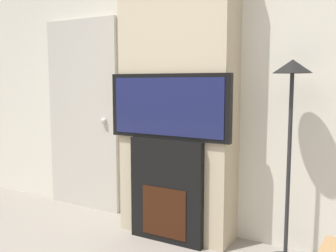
{
  "coord_description": "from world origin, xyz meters",
  "views": [
    {
      "loc": [
        1.57,
        -1.11,
        1.39
      ],
      "look_at": [
        0.0,
        1.65,
        1.02
      ],
      "focal_mm": 40.0,
      "sensor_mm": 36.0,
      "label": 1
    }
  ],
  "objects": [
    {
      "name": "wall_back",
      "position": [
        0.0,
        2.03,
        1.35
      ],
      "size": [
        6.0,
        0.06,
        2.7
      ],
      "color": "silver",
      "rests_on": "ground_plane"
    },
    {
      "name": "chimney_breast",
      "position": [
        0.0,
        1.82,
        1.35
      ],
      "size": [
        1.03,
        0.35,
        2.7
      ],
      "color": "#BCAD8E",
      "rests_on": "ground_plane"
    },
    {
      "name": "fireplace",
      "position": [
        0.0,
        1.65,
        0.45
      ],
      "size": [
        0.69,
        0.15,
        0.91
      ],
      "color": "black",
      "rests_on": "ground_plane"
    },
    {
      "name": "television",
      "position": [
        0.0,
        1.64,
        1.18
      ],
      "size": [
        1.13,
        0.07,
        0.56
      ],
      "color": "black",
      "rests_on": "fireplace"
    },
    {
      "name": "floor_lamp",
      "position": [
        1.0,
        1.73,
        1.16
      ],
      "size": [
        0.29,
        0.29,
        1.55
      ],
      "color": "#262628",
      "rests_on": "ground_plane"
    },
    {
      "name": "entry_door",
      "position": [
        -1.27,
        1.97,
        1.03
      ],
      "size": [
        0.94,
        0.09,
        2.06
      ],
      "color": "#BCB7AD",
      "rests_on": "ground_plane"
    }
  ]
}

